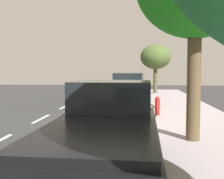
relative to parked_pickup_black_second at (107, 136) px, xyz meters
The scene contains 12 objects.
ground 6.35m from the parked_pickup_black_second, 98.69° to the left, with size 55.56×55.56×0.00m, color #323232.
sidewalk 6.94m from the parked_pickup_black_second, 64.39° to the left, with size 3.59×34.73×0.16m, color #A8999F.
curb_edge 6.36m from the parked_pickup_black_second, 79.95° to the left, with size 0.16×34.73×0.16m, color gray.
lane_stripe_centre 7.72m from the parked_pickup_black_second, 118.41° to the left, with size 0.14×35.80×0.01m.
lane_stripe_bike_edge 6.29m from the parked_pickup_black_second, 93.40° to the left, with size 0.12×34.73×0.01m, color white.
parked_pickup_black_second is the anchor object (origin of this frame).
parked_suv_green_mid 11.93m from the parked_pickup_black_second, 89.16° to the left, with size 2.20×4.81×1.99m.
parked_sedan_grey_far 18.39m from the parked_pickup_black_second, 89.94° to the left, with size 2.06×4.51×1.52m.
bicycle_at_curb 6.90m from the parked_pickup_black_second, 84.69° to the left, with size 1.71×0.60×0.78m.
cyclist_with_backpack 6.46m from the parked_pickup_black_second, 82.33° to the left, with size 0.45×0.61×1.72m.
street_tree_far_end 19.69m from the parked_pickup_black_second, 83.46° to the left, with size 2.62×2.62×4.19m.
fire_hydrant 7.45m from the parked_pickup_black_second, 78.13° to the left, with size 0.22×0.22×0.84m.
Camera 1 is at (1.53, -11.74, 2.22)m, focal length 45.62 mm.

